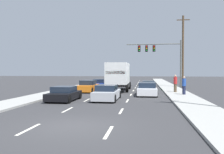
{
  "coord_description": "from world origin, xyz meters",
  "views": [
    {
      "loc": [
        3.15,
        -10.11,
        2.46
      ],
      "look_at": [
        -0.33,
        14.57,
        1.8
      ],
      "focal_mm": 37.94,
      "sensor_mm": 36.0,
      "label": 1
    }
  ],
  "objects_px": {
    "car_silver": "(107,93)",
    "pedestrian_mid_block": "(184,85)",
    "utility_pole_mid": "(183,51)",
    "pedestrian_near_corner": "(175,83)",
    "car_orange": "(88,87)",
    "car_black": "(64,94)",
    "box_truck": "(119,75)",
    "car_white": "(147,89)",
    "car_green": "(148,85)",
    "traffic_signal_mast": "(156,52)",
    "car_blue": "(100,84)"
  },
  "relations": [
    {
      "from": "car_orange",
      "to": "car_green",
      "type": "xyz_separation_m",
      "value": [
        7.02,
        4.47,
        -0.09
      ]
    },
    {
      "from": "traffic_signal_mast",
      "to": "pedestrian_near_corner",
      "type": "relative_size",
      "value": 4.38
    },
    {
      "from": "car_white",
      "to": "utility_pole_mid",
      "type": "xyz_separation_m",
      "value": [
        5.14,
        10.98,
        4.71
      ]
    },
    {
      "from": "car_green",
      "to": "utility_pole_mid",
      "type": "xyz_separation_m",
      "value": [
        4.92,
        3.51,
        4.77
      ]
    },
    {
      "from": "car_orange",
      "to": "car_silver",
      "type": "height_order",
      "value": "car_orange"
    },
    {
      "from": "car_white",
      "to": "pedestrian_mid_block",
      "type": "relative_size",
      "value": 2.53
    },
    {
      "from": "car_green",
      "to": "car_white",
      "type": "distance_m",
      "value": 7.47
    },
    {
      "from": "car_blue",
      "to": "car_black",
      "type": "distance_m",
      "value": 14.42
    },
    {
      "from": "car_white",
      "to": "car_silver",
      "type": "bearing_deg",
      "value": -126.86
    },
    {
      "from": "utility_pole_mid",
      "to": "pedestrian_near_corner",
      "type": "xyz_separation_m",
      "value": [
        -2.06,
        -8.41,
        -4.21
      ]
    },
    {
      "from": "utility_pole_mid",
      "to": "pedestrian_near_corner",
      "type": "bearing_deg",
      "value": -103.76
    },
    {
      "from": "car_black",
      "to": "car_green",
      "type": "xyz_separation_m",
      "value": [
        7.0,
        12.77,
        -0.02
      ]
    },
    {
      "from": "car_orange",
      "to": "pedestrian_mid_block",
      "type": "xyz_separation_m",
      "value": [
        10.39,
        -3.05,
        0.41
      ]
    },
    {
      "from": "car_green",
      "to": "traffic_signal_mast",
      "type": "xyz_separation_m",
      "value": [
        1.17,
        5.24,
        4.86
      ]
    },
    {
      "from": "car_green",
      "to": "traffic_signal_mast",
      "type": "distance_m",
      "value": 7.24
    },
    {
      "from": "car_orange",
      "to": "car_silver",
      "type": "bearing_deg",
      "value": -65.13
    },
    {
      "from": "car_silver",
      "to": "car_blue",
      "type": "bearing_deg",
      "value": 103.58
    },
    {
      "from": "pedestrian_near_corner",
      "to": "car_silver",
      "type": "bearing_deg",
      "value": -132.42
    },
    {
      "from": "car_orange",
      "to": "pedestrian_near_corner",
      "type": "relative_size",
      "value": 2.42
    },
    {
      "from": "box_truck",
      "to": "pedestrian_near_corner",
      "type": "bearing_deg",
      "value": -20.85
    },
    {
      "from": "box_truck",
      "to": "car_white",
      "type": "height_order",
      "value": "box_truck"
    },
    {
      "from": "car_orange",
      "to": "traffic_signal_mast",
      "type": "relative_size",
      "value": 0.55
    },
    {
      "from": "utility_pole_mid",
      "to": "pedestrian_near_corner",
      "type": "height_order",
      "value": "utility_pole_mid"
    },
    {
      "from": "car_white",
      "to": "pedestrian_mid_block",
      "type": "xyz_separation_m",
      "value": [
        3.59,
        -0.05,
        0.43
      ]
    },
    {
      "from": "car_blue",
      "to": "car_green",
      "type": "xyz_separation_m",
      "value": [
        6.85,
        -1.65,
        -0.06
      ]
    },
    {
      "from": "utility_pole_mid",
      "to": "pedestrian_near_corner",
      "type": "relative_size",
      "value": 5.47
    },
    {
      "from": "car_black",
      "to": "traffic_signal_mast",
      "type": "relative_size",
      "value": 0.49
    },
    {
      "from": "box_truck",
      "to": "car_black",
      "type": "bearing_deg",
      "value": -108.14
    },
    {
      "from": "box_truck",
      "to": "utility_pole_mid",
      "type": "bearing_deg",
      "value": 34.85
    },
    {
      "from": "box_truck",
      "to": "pedestrian_mid_block",
      "type": "relative_size",
      "value": 4.46
    },
    {
      "from": "car_orange",
      "to": "car_green",
      "type": "bearing_deg",
      "value": 32.46
    },
    {
      "from": "pedestrian_mid_block",
      "to": "car_green",
      "type": "bearing_deg",
      "value": 114.14
    },
    {
      "from": "car_green",
      "to": "traffic_signal_mast",
      "type": "relative_size",
      "value": 0.56
    },
    {
      "from": "car_silver",
      "to": "car_white",
      "type": "bearing_deg",
      "value": 53.14
    },
    {
      "from": "traffic_signal_mast",
      "to": "utility_pole_mid",
      "type": "distance_m",
      "value": 4.13
    },
    {
      "from": "car_orange",
      "to": "car_silver",
      "type": "relative_size",
      "value": 1.04
    },
    {
      "from": "box_truck",
      "to": "car_white",
      "type": "relative_size",
      "value": 1.77
    },
    {
      "from": "car_orange",
      "to": "car_black",
      "type": "height_order",
      "value": "car_orange"
    },
    {
      "from": "car_silver",
      "to": "box_truck",
      "type": "bearing_deg",
      "value": 90.29
    },
    {
      "from": "pedestrian_near_corner",
      "to": "utility_pole_mid",
      "type": "bearing_deg",
      "value": 76.24
    },
    {
      "from": "car_silver",
      "to": "pedestrian_mid_block",
      "type": "xyz_separation_m",
      "value": [
        6.93,
        4.41,
        0.43
      ]
    },
    {
      "from": "car_silver",
      "to": "traffic_signal_mast",
      "type": "relative_size",
      "value": 0.53
    },
    {
      "from": "car_silver",
      "to": "pedestrian_near_corner",
      "type": "height_order",
      "value": "pedestrian_near_corner"
    },
    {
      "from": "box_truck",
      "to": "car_silver",
      "type": "relative_size",
      "value": 1.81
    },
    {
      "from": "car_green",
      "to": "pedestrian_near_corner",
      "type": "height_order",
      "value": "pedestrian_near_corner"
    },
    {
      "from": "car_blue",
      "to": "car_orange",
      "type": "relative_size",
      "value": 0.9
    },
    {
      "from": "box_truck",
      "to": "utility_pole_mid",
      "type": "height_order",
      "value": "utility_pole_mid"
    },
    {
      "from": "box_truck",
      "to": "pedestrian_mid_block",
      "type": "distance_m",
      "value": 8.69
    },
    {
      "from": "car_white",
      "to": "box_truck",
      "type": "bearing_deg",
      "value": 123.93
    },
    {
      "from": "car_black",
      "to": "pedestrian_near_corner",
      "type": "distance_m",
      "value": 12.63
    }
  ]
}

